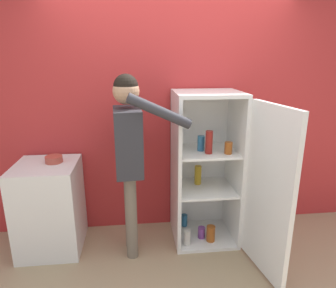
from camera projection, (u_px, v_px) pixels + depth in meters
ground_plane at (182, 278)px, 2.66m from camera, size 12.00×12.00×0.00m
wall_back at (170, 116)px, 3.24m from camera, size 7.00×0.06×2.55m
refrigerator at (216, 173)px, 3.00m from camera, size 0.80×1.24×1.58m
person at (129, 144)px, 2.73m from camera, size 0.69×0.57×1.76m
counter at (50, 207)px, 3.00m from camera, size 0.59×0.61×0.90m
bowl at (54, 159)px, 2.92m from camera, size 0.16×0.16×0.07m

